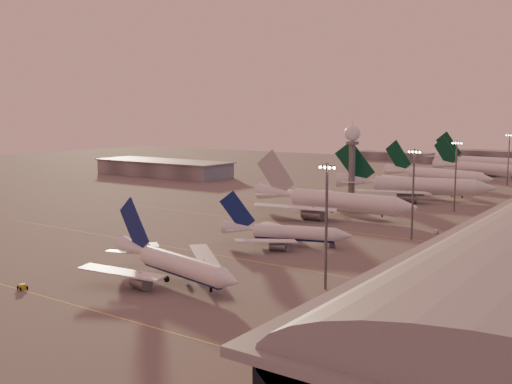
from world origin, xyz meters
The scene contains 25 objects.
ground centered at (0.00, 0.00, 0.00)m, with size 700.00×700.00×0.00m, color #4D4B4B.
taxiway_markings centered at (30.00, 56.00, 0.01)m, with size 180.00×185.25×0.02m.
hangar centered at (-120.00, 140.00, 4.32)m, with size 82.00×27.00×8.50m.
radar_tower centered at (5.00, 120.00, 20.95)m, with size 6.40×6.40×31.10m.
mast_a centered at (58.00, 0.00, 13.74)m, with size 3.60×0.56×25.00m.
mast_b centered at (55.00, 55.00, 13.74)m, with size 3.60×0.56×25.00m.
mast_c centered at (50.00, 110.00, 13.74)m, with size 3.60×0.56×25.00m.
mast_d centered at (48.00, 200.00, 13.74)m, with size 3.60×0.56×25.00m.
distant_horizon centered at (2.62, 325.14, 3.89)m, with size 165.00×37.50×9.00m.
narrowbody_near centered at (30.06, -13.41, 3.22)m, with size 40.26×31.80×15.92m.
narrowbody_mid centered at (30.41, 28.89, 2.83)m, with size 34.54×27.10×13.98m.
widebody_white centered at (18.65, 77.51, 3.74)m, with size 61.33×49.14×21.58m.
greentail_a centered at (26.92, 131.60, 4.10)m, with size 62.95×50.28×23.22m.
greentail_b centered at (19.52, 182.20, 3.74)m, with size 57.43×45.87×21.18m.
greentail_c centered at (28.06, 230.09, 3.75)m, with size 57.06×45.46×21.24m.
greentail_d centered at (22.29, 264.20, 4.14)m, with size 64.10×51.36×23.43m.
gsv_tug_near centered at (9.44, -34.73, 0.54)m, with size 2.98×4.10×1.06m.
gsv_catering_a centered at (62.04, -13.56, 2.32)m, with size 6.17×4.27×4.64m.
gsv_tug_mid centered at (6.81, 4.95, 0.45)m, with size 3.51×3.36×0.87m.
gsv_truck_b centered at (42.23, 33.35, 1.17)m, with size 6.03×3.70×2.29m.
gsv_truck_c centered at (-2.56, 53.27, 1.15)m, with size 4.58×5.82×2.25m.
gsv_catering_b centered at (57.79, 67.59, 2.02)m, with size 5.14×2.79×4.04m.
gsv_tug_far centered at (23.47, 101.39, 0.48)m, with size 3.75×3.69×0.94m.
gsv_truck_d centered at (-18.59, 129.15, 1.26)m, with size 2.77×6.32×2.48m.
gsv_tug_hangar centered at (38.62, 146.08, 0.49)m, with size 3.78×2.95×0.95m.
Camera 1 is at (112.62, -101.84, 34.48)m, focal length 42.00 mm.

